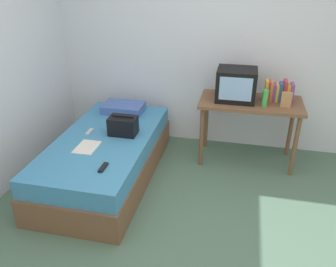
% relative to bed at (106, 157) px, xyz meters
% --- Properties ---
extents(ground_plane, '(8.00, 8.00, 0.00)m').
position_rel_bed_xyz_m(ground_plane, '(1.00, -0.82, -0.25)').
color(ground_plane, '#4C6B56').
extents(wall_back, '(5.20, 0.10, 2.60)m').
position_rel_bed_xyz_m(wall_back, '(1.00, 1.18, 1.05)').
color(wall_back, silver).
rests_on(wall_back, ground).
extents(bed, '(1.00, 2.00, 0.50)m').
position_rel_bed_xyz_m(bed, '(0.00, 0.00, 0.00)').
color(bed, brown).
rests_on(bed, ground).
extents(desk, '(1.16, 0.60, 0.78)m').
position_rel_bed_xyz_m(desk, '(1.52, 0.72, 0.43)').
color(desk, brown).
rests_on(desk, ground).
extents(tv, '(0.44, 0.39, 0.36)m').
position_rel_bed_xyz_m(tv, '(1.34, 0.73, 0.71)').
color(tv, black).
rests_on(tv, desk).
extents(water_bottle, '(0.06, 0.06, 0.19)m').
position_rel_bed_xyz_m(water_bottle, '(1.66, 0.59, 0.62)').
color(water_bottle, green).
rests_on(water_bottle, desk).
extents(book_row, '(0.31, 0.17, 0.24)m').
position_rel_bed_xyz_m(book_row, '(1.82, 0.79, 0.64)').
color(book_row, gold).
rests_on(book_row, desk).
extents(picture_frame, '(0.11, 0.02, 0.17)m').
position_rel_bed_xyz_m(picture_frame, '(1.89, 0.61, 0.62)').
color(picture_frame, '#B27F4C').
rests_on(picture_frame, desk).
extents(pillow, '(0.50, 0.34, 0.10)m').
position_rel_bed_xyz_m(pillow, '(-0.03, 0.72, 0.31)').
color(pillow, '#4766AD').
rests_on(pillow, bed).
extents(handbag, '(0.30, 0.20, 0.22)m').
position_rel_bed_xyz_m(handbag, '(0.18, 0.12, 0.36)').
color(handbag, black).
rests_on(handbag, bed).
extents(magazine, '(0.21, 0.29, 0.01)m').
position_rel_bed_xyz_m(magazine, '(-0.09, -0.26, 0.26)').
color(magazine, white).
rests_on(magazine, bed).
extents(remote_dark, '(0.04, 0.16, 0.02)m').
position_rel_bed_xyz_m(remote_dark, '(0.23, -0.60, 0.27)').
color(remote_dark, black).
rests_on(remote_dark, bed).
extents(remote_silver, '(0.04, 0.14, 0.02)m').
position_rel_bed_xyz_m(remote_silver, '(-0.20, 0.06, 0.27)').
color(remote_silver, '#B7B7BC').
rests_on(remote_silver, bed).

